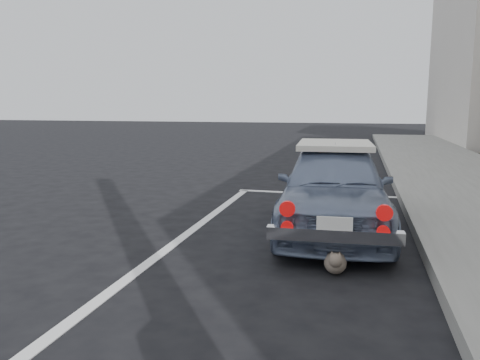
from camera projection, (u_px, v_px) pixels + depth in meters
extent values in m
cube|color=silver|center=(321.00, 194.00, 8.38)|extent=(3.00, 0.12, 0.01)
cube|color=silver|center=(174.00, 244.00, 5.37)|extent=(0.12, 7.00, 0.01)
imported|color=slate|center=(334.00, 187.00, 5.90)|extent=(1.51, 3.38, 1.13)
cube|color=silver|center=(335.00, 145.00, 6.14)|extent=(1.00, 1.31, 0.07)
cube|color=silver|center=(334.00, 235.00, 4.37)|extent=(1.27, 0.19, 0.12)
cube|color=white|center=(334.00, 226.00, 4.32)|extent=(0.33, 0.04, 0.17)
cylinder|color=red|center=(287.00, 209.00, 4.39)|extent=(0.15, 0.05, 0.15)
cylinder|color=red|center=(384.00, 213.00, 4.23)|extent=(0.15, 0.05, 0.15)
cylinder|color=red|center=(287.00, 227.00, 4.42)|extent=(0.12, 0.05, 0.12)
cylinder|color=red|center=(383.00, 232.00, 4.25)|extent=(0.12, 0.05, 0.12)
ellipsoid|color=#746458|center=(335.00, 262.00, 4.45)|extent=(0.23, 0.34, 0.20)
sphere|color=#746458|center=(336.00, 260.00, 4.30)|extent=(0.13, 0.13, 0.13)
cone|color=#746458|center=(332.00, 253.00, 4.29)|extent=(0.04, 0.04, 0.05)
cone|color=#746458|center=(340.00, 253.00, 4.28)|extent=(0.04, 0.04, 0.05)
cylinder|color=#746458|center=(340.00, 263.00, 4.62)|extent=(0.12, 0.21, 0.03)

